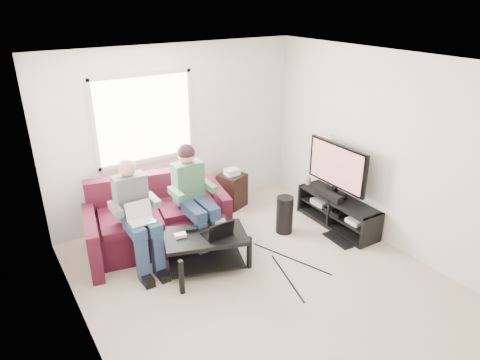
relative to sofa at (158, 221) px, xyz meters
name	(u,v)px	position (x,y,z in m)	size (l,w,h in m)	color
floor	(263,282)	(0.69, -1.54, -0.34)	(4.50, 4.50, 0.00)	beige
ceiling	(268,64)	(0.69, -1.54, 2.26)	(4.50, 4.50, 0.00)	white
wall_back	(178,133)	(0.69, 0.71, 0.96)	(4.50, 4.50, 0.00)	silver
wall_front	(455,297)	(0.69, -3.79, 0.96)	(4.50, 4.50, 0.00)	silver
wall_left	(78,236)	(-1.31, -1.54, 0.96)	(4.50, 4.50, 0.00)	silver
wall_right	(387,151)	(2.69, -1.54, 0.96)	(4.50, 4.50, 0.00)	silver
window	(145,119)	(0.19, 0.69, 1.26)	(1.48, 0.04, 1.28)	white
sofa	(158,221)	(0.00, 0.00, 0.00)	(2.15, 1.24, 0.93)	#43101E
person_left	(136,211)	(-0.40, -0.37, 0.43)	(0.40, 0.71, 1.39)	navy
person_right	(193,191)	(0.40, -0.35, 0.49)	(0.40, 0.71, 1.43)	navy
laptop_silver	(141,217)	(-0.40, -0.53, 0.42)	(0.32, 0.22, 0.24)	silver
coffee_table	(206,244)	(0.25, -0.93, 0.03)	(1.15, 0.90, 0.50)	black
laptop_black	(217,226)	(0.37, -1.01, 0.28)	(0.34, 0.24, 0.24)	black
controller_a	(180,235)	(-0.03, -0.81, 0.18)	(0.14, 0.09, 0.04)	silver
controller_b	(191,229)	(0.15, -0.75, 0.18)	(0.14, 0.09, 0.04)	black
controller_c	(220,222)	(0.55, -0.78, 0.18)	(0.14, 0.09, 0.04)	gray
tv_stand	(337,213)	(2.44, -1.01, -0.13)	(0.44, 1.37, 0.45)	black
tv	(337,167)	(2.44, -0.91, 0.58)	(0.12, 1.10, 0.81)	black
soundbar	(328,195)	(2.32, -0.91, 0.17)	(0.12, 0.50, 0.10)	black
drink_cup	(308,181)	(2.39, -0.38, 0.18)	(0.08, 0.08, 0.12)	#B37E4D
console_white	(358,220)	(2.44, -1.41, -0.07)	(0.30, 0.22, 0.06)	silver
console_grey	(324,201)	(2.44, -0.71, -0.06)	(0.34, 0.26, 0.08)	gray
console_black	(340,210)	(2.44, -1.06, -0.06)	(0.38, 0.30, 0.07)	black
subwoofer	(285,215)	(1.66, -0.73, -0.06)	(0.25, 0.25, 0.56)	black
keyboard_floor	(338,240)	(2.14, -1.35, -0.32)	(0.16, 0.48, 0.03)	black
end_table	(232,189)	(1.46, 0.40, -0.04)	(0.37, 0.37, 0.66)	black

